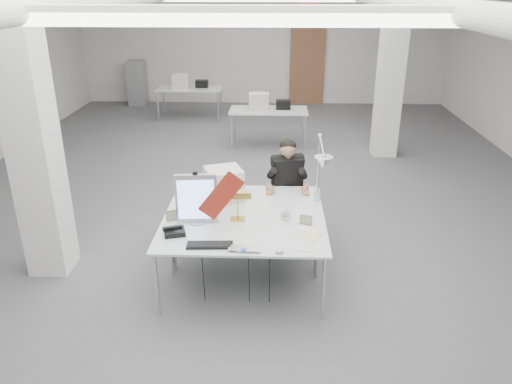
% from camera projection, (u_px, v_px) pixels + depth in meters
% --- Properties ---
extents(room_shell, '(10.04, 14.04, 3.24)m').
position_uv_depth(room_shell, '(255.00, 93.00, 7.26)').
color(room_shell, '#505052').
rests_on(room_shell, ground).
extents(desk_main, '(1.80, 0.90, 0.02)m').
position_uv_depth(desk_main, '(242.00, 235.00, 5.21)').
color(desk_main, silver).
rests_on(desk_main, room_shell).
extents(desk_second, '(1.80, 0.90, 0.02)m').
position_uv_depth(desk_second, '(246.00, 200.00, 6.04)').
color(desk_second, silver).
rests_on(desk_second, room_shell).
extents(bg_desk_a, '(1.60, 0.80, 0.02)m').
position_uv_depth(bg_desk_a, '(269.00, 110.00, 10.27)').
color(bg_desk_a, silver).
rests_on(bg_desk_a, room_shell).
extents(bg_desk_b, '(1.60, 0.80, 0.02)m').
position_uv_depth(bg_desk_b, '(189.00, 89.00, 12.36)').
color(bg_desk_b, silver).
rests_on(bg_desk_b, room_shell).
extents(filing_cabinet, '(0.45, 0.55, 1.20)m').
position_uv_depth(filing_cabinet, '(137.00, 83.00, 13.81)').
color(filing_cabinet, gray).
rests_on(filing_cabinet, room_shell).
extents(office_chair, '(0.61, 0.61, 1.01)m').
position_uv_depth(office_chair, '(287.00, 199.00, 6.68)').
color(office_chair, black).
rests_on(office_chair, room_shell).
extents(seated_person, '(0.55, 0.62, 0.80)m').
position_uv_depth(seated_person, '(287.00, 172.00, 6.48)').
color(seated_person, black).
rests_on(seated_person, office_chair).
extents(monitor, '(0.45, 0.09, 0.56)m').
position_uv_depth(monitor, '(196.00, 199.00, 5.36)').
color(monitor, '#B4B5B9').
rests_on(monitor, desk_main).
extents(pennant, '(0.50, 0.13, 0.55)m').
position_uv_depth(pennant, '(221.00, 196.00, 5.29)').
color(pennant, maroon).
rests_on(pennant, monitor).
extents(keyboard, '(0.47, 0.18, 0.02)m').
position_uv_depth(keyboard, '(210.00, 245.00, 4.96)').
color(keyboard, black).
rests_on(keyboard, desk_main).
extents(laptop, '(0.33, 0.22, 0.02)m').
position_uv_depth(laptop, '(244.00, 251.00, 4.85)').
color(laptop, silver).
rests_on(laptop, desk_main).
extents(mouse, '(0.10, 0.09, 0.04)m').
position_uv_depth(mouse, '(279.00, 251.00, 4.84)').
color(mouse, '#B5B6BA').
rests_on(mouse, desk_main).
extents(bankers_lamp, '(0.30, 0.12, 0.34)m').
position_uv_depth(bankers_lamp, '(238.00, 206.00, 5.45)').
color(bankers_lamp, gold).
rests_on(bankers_lamp, desk_main).
extents(desk_phone, '(0.26, 0.24, 0.05)m').
position_uv_depth(desk_phone, '(175.00, 232.00, 5.19)').
color(desk_phone, black).
rests_on(desk_phone, desk_main).
extents(picture_frame_left, '(0.15, 0.09, 0.12)m').
position_uv_depth(picture_frame_left, '(173.00, 215.00, 5.49)').
color(picture_frame_left, '#A47A46').
rests_on(picture_frame_left, desk_main).
extents(picture_frame_right, '(0.14, 0.07, 0.11)m').
position_uv_depth(picture_frame_right, '(306.00, 220.00, 5.40)').
color(picture_frame_right, '#9C8543').
rests_on(picture_frame_right, desk_main).
extents(desk_clock, '(0.11, 0.06, 0.10)m').
position_uv_depth(desk_clock, '(286.00, 216.00, 5.50)').
color(desk_clock, '#B0B1B5').
rests_on(desk_clock, desk_main).
extents(paper_stack_a, '(0.21, 0.29, 0.01)m').
position_uv_depth(paper_stack_a, '(303.00, 244.00, 5.00)').
color(paper_stack_a, silver).
rests_on(paper_stack_a, desk_main).
extents(paper_stack_b, '(0.26, 0.28, 0.01)m').
position_uv_depth(paper_stack_b, '(311.00, 236.00, 5.15)').
color(paper_stack_b, '#E3D688').
rests_on(paper_stack_b, desk_main).
extents(paper_stack_c, '(0.22, 0.20, 0.01)m').
position_uv_depth(paper_stack_c, '(307.00, 229.00, 5.31)').
color(paper_stack_c, white).
rests_on(paper_stack_c, desk_main).
extents(beige_monitor, '(0.52, 0.51, 0.39)m').
position_uv_depth(beige_monitor, '(224.00, 184.00, 5.98)').
color(beige_monitor, beige).
rests_on(beige_monitor, desk_second).
extents(architect_lamp, '(0.37, 0.81, 1.00)m').
position_uv_depth(architect_lamp, '(320.00, 168.00, 5.60)').
color(architect_lamp, silver).
rests_on(architect_lamp, desk_second).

